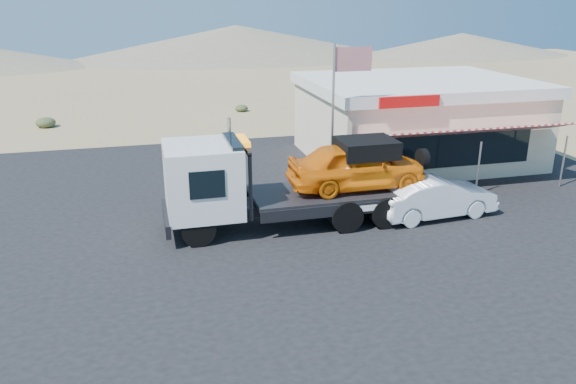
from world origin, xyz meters
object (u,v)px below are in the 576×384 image
object	(u,v)px
tow_truck	(296,177)
flagpole	(339,104)
white_sedan	(435,197)
jerky_store	(415,119)

from	to	relation	value
tow_truck	flagpole	bearing A→B (deg)	44.57
white_sedan	jerky_store	size ratio (longest dim) A/B	0.43
white_sedan	jerky_store	world-z (taller)	jerky_store
jerky_store	white_sedan	bearing A→B (deg)	-110.83
tow_truck	jerky_store	world-z (taller)	jerky_store
tow_truck	white_sedan	xyz separation A→B (m)	(5.04, -0.67, -0.96)
tow_truck	white_sedan	bearing A→B (deg)	-7.60
white_sedan	jerky_store	xyz separation A→B (m)	(2.81, 7.39, 1.23)
flagpole	white_sedan	bearing A→B (deg)	-46.69
tow_truck	flagpole	xyz separation A→B (m)	(2.28, 2.25, 2.05)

